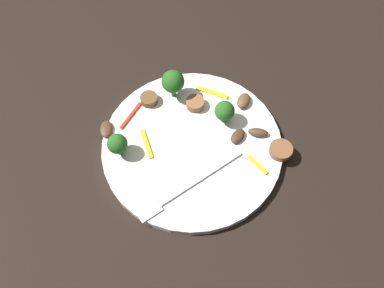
{
  "coord_description": "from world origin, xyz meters",
  "views": [
    {
      "loc": [
        0.16,
        0.25,
        0.55
      ],
      "look_at": [
        0.0,
        0.0,
        0.01
      ],
      "focal_mm": 37.18,
      "sensor_mm": 36.0,
      "label": 1
    }
  ],
  "objects_px": {
    "sausage_slice_1": "(195,103)",
    "mushroom_0": "(258,132)",
    "plate": "(192,146)",
    "fork": "(184,189)",
    "pepper_strip_2": "(131,116)",
    "mushroom_1": "(106,129)",
    "broccoli_floret_2": "(225,111)",
    "pepper_strip_3": "(212,93)",
    "mushroom_2": "(244,101)",
    "pepper_strip_0": "(257,165)",
    "broccoli_floret_0": "(117,144)",
    "broccoli_floret_1": "(173,82)",
    "pepper_strip_1": "(146,144)",
    "sausage_slice_0": "(281,150)",
    "sausage_slice_2": "(149,99)",
    "mushroom_3": "(238,136)"
  },
  "relations": [
    {
      "from": "pepper_strip_1",
      "to": "pepper_strip_2",
      "type": "xyz_separation_m",
      "value": [
        -0.0,
        -0.06,
        0.0
      ]
    },
    {
      "from": "broccoli_floret_1",
      "to": "pepper_strip_3",
      "type": "height_order",
      "value": "broccoli_floret_1"
    },
    {
      "from": "fork",
      "to": "mushroom_2",
      "type": "distance_m",
      "value": 0.18
    },
    {
      "from": "sausage_slice_1",
      "to": "mushroom_0",
      "type": "distance_m",
      "value": 0.11
    },
    {
      "from": "plate",
      "to": "fork",
      "type": "distance_m",
      "value": 0.08
    },
    {
      "from": "broccoli_floret_1",
      "to": "pepper_strip_3",
      "type": "xyz_separation_m",
      "value": [
        -0.06,
        0.03,
        -0.03
      ]
    },
    {
      "from": "pepper_strip_1",
      "to": "sausage_slice_1",
      "type": "bearing_deg",
      "value": -168.68
    },
    {
      "from": "broccoli_floret_0",
      "to": "pepper_strip_3",
      "type": "relative_size",
      "value": 0.76
    },
    {
      "from": "plate",
      "to": "sausage_slice_1",
      "type": "height_order",
      "value": "sausage_slice_1"
    },
    {
      "from": "mushroom_0",
      "to": "mushroom_1",
      "type": "height_order",
      "value": "mushroom_0"
    },
    {
      "from": "mushroom_3",
      "to": "pepper_strip_2",
      "type": "height_order",
      "value": "mushroom_3"
    },
    {
      "from": "broccoli_floret_0",
      "to": "pepper_strip_3",
      "type": "distance_m",
      "value": 0.18
    },
    {
      "from": "pepper_strip_2",
      "to": "pepper_strip_3",
      "type": "xyz_separation_m",
      "value": [
        -0.14,
        0.03,
        0.0
      ]
    },
    {
      "from": "mushroom_1",
      "to": "pepper_strip_3",
      "type": "distance_m",
      "value": 0.18
    },
    {
      "from": "broccoli_floret_2",
      "to": "mushroom_2",
      "type": "xyz_separation_m",
      "value": [
        -0.05,
        -0.01,
        -0.02
      ]
    },
    {
      "from": "fork",
      "to": "pepper_strip_3",
      "type": "xyz_separation_m",
      "value": [
        -0.13,
        -0.12,
        -0.0
      ]
    },
    {
      "from": "sausage_slice_2",
      "to": "pepper_strip_2",
      "type": "xyz_separation_m",
      "value": [
        0.04,
        0.01,
        -0.0
      ]
    },
    {
      "from": "mushroom_2",
      "to": "pepper_strip_1",
      "type": "bearing_deg",
      "value": -5.65
    },
    {
      "from": "mushroom_2",
      "to": "broccoli_floret_1",
      "type": "bearing_deg",
      "value": -40.28
    },
    {
      "from": "pepper_strip_0",
      "to": "pepper_strip_3",
      "type": "distance_m",
      "value": 0.15
    },
    {
      "from": "fork",
      "to": "broccoli_floret_1",
      "type": "height_order",
      "value": "broccoli_floret_1"
    },
    {
      "from": "broccoli_floret_1",
      "to": "broccoli_floret_2",
      "type": "height_order",
      "value": "broccoli_floret_1"
    },
    {
      "from": "sausage_slice_2",
      "to": "pepper_strip_0",
      "type": "height_order",
      "value": "sausage_slice_2"
    },
    {
      "from": "mushroom_3",
      "to": "pepper_strip_3",
      "type": "xyz_separation_m",
      "value": [
        -0.01,
        -0.09,
        -0.0
      ]
    },
    {
      "from": "mushroom_0",
      "to": "pepper_strip_3",
      "type": "xyz_separation_m",
      "value": [
        0.02,
        -0.1,
        -0.0
      ]
    },
    {
      "from": "broccoli_floret_1",
      "to": "sausage_slice_2",
      "type": "bearing_deg",
      "value": -15.05
    },
    {
      "from": "fork",
      "to": "pepper_strip_0",
      "type": "xyz_separation_m",
      "value": [
        -0.11,
        0.03,
        -0.0
      ]
    },
    {
      "from": "broccoli_floret_2",
      "to": "pepper_strip_3",
      "type": "xyz_separation_m",
      "value": [
        -0.01,
        -0.05,
        -0.02
      ]
    },
    {
      "from": "mushroom_2",
      "to": "mushroom_0",
      "type": "bearing_deg",
      "value": 75.13
    },
    {
      "from": "mushroom_2",
      "to": "pepper_strip_0",
      "type": "bearing_deg",
      "value": 64.45
    },
    {
      "from": "broccoli_floret_0",
      "to": "broccoli_floret_1",
      "type": "bearing_deg",
      "value": -159.06
    },
    {
      "from": "sausage_slice_1",
      "to": "sausage_slice_0",
      "type": "bearing_deg",
      "value": 114.18
    },
    {
      "from": "sausage_slice_0",
      "to": "pepper_strip_1",
      "type": "bearing_deg",
      "value": -36.12
    },
    {
      "from": "broccoli_floret_0",
      "to": "mushroom_0",
      "type": "height_order",
      "value": "broccoli_floret_0"
    },
    {
      "from": "broccoli_floret_2",
      "to": "pepper_strip_0",
      "type": "height_order",
      "value": "broccoli_floret_2"
    },
    {
      "from": "fork",
      "to": "sausage_slice_0",
      "type": "distance_m",
      "value": 0.16
    },
    {
      "from": "pepper_strip_2",
      "to": "mushroom_1",
      "type": "bearing_deg",
      "value": 3.99
    },
    {
      "from": "broccoli_floret_0",
      "to": "sausage_slice_1",
      "type": "height_order",
      "value": "broccoli_floret_0"
    },
    {
      "from": "mushroom_1",
      "to": "mushroom_2",
      "type": "relative_size",
      "value": 1.0
    },
    {
      "from": "broccoli_floret_1",
      "to": "mushroom_0",
      "type": "xyz_separation_m",
      "value": [
        -0.07,
        0.14,
        -0.03
      ]
    },
    {
      "from": "pepper_strip_0",
      "to": "pepper_strip_3",
      "type": "bearing_deg",
      "value": -96.56
    },
    {
      "from": "broccoli_floret_1",
      "to": "sausage_slice_0",
      "type": "bearing_deg",
      "value": 114.61
    },
    {
      "from": "broccoli_floret_1",
      "to": "pepper_strip_1",
      "type": "distance_m",
      "value": 0.11
    },
    {
      "from": "mushroom_1",
      "to": "pepper_strip_0",
      "type": "height_order",
      "value": "mushroom_1"
    },
    {
      "from": "sausage_slice_1",
      "to": "mushroom_0",
      "type": "bearing_deg",
      "value": 118.64
    },
    {
      "from": "fork",
      "to": "broccoli_floret_0",
      "type": "bearing_deg",
      "value": -67.24
    },
    {
      "from": "fork",
      "to": "mushroom_3",
      "type": "height_order",
      "value": "mushroom_3"
    },
    {
      "from": "mushroom_3",
      "to": "broccoli_floret_1",
      "type": "bearing_deg",
      "value": -71.41
    },
    {
      "from": "mushroom_1",
      "to": "mushroom_3",
      "type": "height_order",
      "value": "mushroom_3"
    },
    {
      "from": "sausage_slice_0",
      "to": "pepper_strip_3",
      "type": "xyz_separation_m",
      "value": [
        0.03,
        -0.15,
        -0.0
      ]
    }
  ]
}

